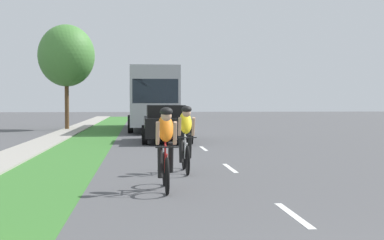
{
  "coord_description": "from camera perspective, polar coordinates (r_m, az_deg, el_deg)",
  "views": [
    {
      "loc": [
        -2.27,
        -3.34,
        1.69
      ],
      "look_at": [
        -0.29,
        16.85,
        0.97
      ],
      "focal_mm": 50.36,
      "sensor_mm": 36.0,
      "label": 1
    }
  ],
  "objects": [
    {
      "name": "ground_plane",
      "position": [
        23.51,
        -0.04,
        -2.1
      ],
      "size": [
        120.0,
        120.0,
        0.0
      ],
      "primitive_type": "plane",
      "color": "#4C4C4F"
    },
    {
      "name": "sidewalk_concrete",
      "position": [
        23.71,
        -14.92,
        -2.12
      ],
      "size": [
        1.37,
        70.0,
        0.1
      ],
      "primitive_type": "cube",
      "color": "#9E998E",
      "rests_on": "ground_plane"
    },
    {
      "name": "street_tree_near",
      "position": [
        32.51,
        -13.16,
        6.64
      ],
      "size": [
        3.29,
        3.29,
        6.16
      ],
      "color": "brown",
      "rests_on": "ground_plane"
    },
    {
      "name": "grass_verge",
      "position": [
        23.49,
        -10.7,
        -2.13
      ],
      "size": [
        2.13,
        70.0,
        0.01
      ],
      "primitive_type": "cube",
      "color": "#38722D",
      "rests_on": "ground_plane"
    },
    {
      "name": "lane_markings_center",
      "position": [
        27.48,
        -0.85,
        -1.5
      ],
      "size": [
        0.12,
        52.2,
        0.01
      ],
      "color": "white",
      "rests_on": "ground_plane"
    },
    {
      "name": "cyclist_lead",
      "position": [
        10.17,
        -2.8,
        -2.94
      ],
      "size": [
        0.42,
        1.72,
        1.58
      ],
      "color": "black",
      "rests_on": "ground_plane"
    },
    {
      "name": "sedan_black",
      "position": [
        22.34,
        -2.81,
        -0.34
      ],
      "size": [
        1.98,
        4.3,
        1.52
      ],
      "color": "black",
      "rests_on": "ground_plane"
    },
    {
      "name": "cyclist_trailing",
      "position": [
        12.7,
        -0.67,
        -1.95
      ],
      "size": [
        0.42,
        1.72,
        1.58
      ],
      "color": "black",
      "rests_on": "ground_plane"
    },
    {
      "name": "bus_silver",
      "position": [
        32.19,
        -4.2,
        2.53
      ],
      "size": [
        2.78,
        11.6,
        3.48
      ],
      "color": "#A5A8AD",
      "rests_on": "ground_plane"
    }
  ]
}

